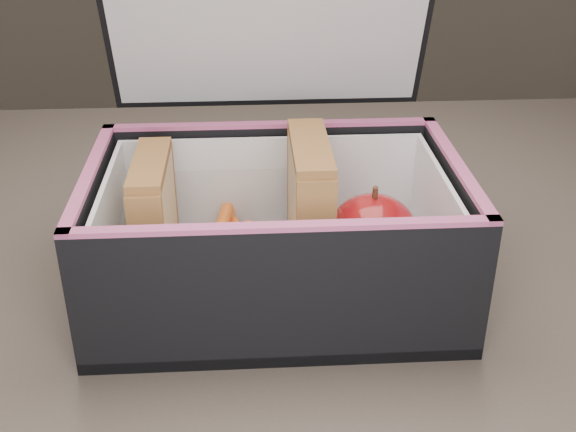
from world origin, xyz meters
name	(u,v)px	position (x,y,z in m)	size (l,w,h in m)	color
kitchen_table	(328,335)	(0.00, 0.00, 0.66)	(1.20, 0.80, 0.75)	brown
lunch_bag	(276,222)	(-0.05, -0.05, 0.81)	(0.29, 0.25, 0.28)	black
plastic_tub	(234,239)	(-0.08, -0.05, 0.80)	(0.16, 0.12, 0.07)	white
sandwich_left	(155,220)	(-0.15, -0.05, 0.82)	(0.03, 0.09, 0.10)	beige
sandwich_right	(310,209)	(-0.02, -0.05, 0.82)	(0.03, 0.10, 0.11)	beige
carrot_sticks	(233,251)	(-0.09, -0.04, 0.78)	(0.04, 0.15, 0.03)	#D9531D
paper_napkin	(370,274)	(0.03, -0.06, 0.77)	(0.07, 0.07, 0.01)	white
red_apple	(372,235)	(0.02, -0.06, 0.80)	(0.08, 0.08, 0.08)	maroon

